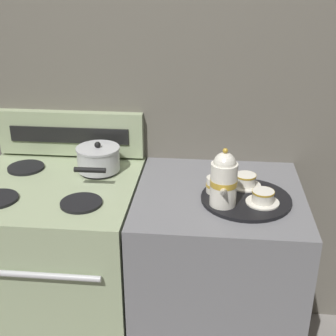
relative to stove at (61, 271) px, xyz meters
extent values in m
cube|color=#666056|center=(0.35, 0.36, 0.66)|extent=(6.00, 0.05, 2.20)
cube|color=#9EAD84|center=(0.00, 0.00, 0.00)|extent=(0.71, 0.68, 0.88)
cylinder|color=silver|center=(0.00, -0.36, 0.25)|extent=(0.57, 0.02, 0.02)
cylinder|color=black|center=(-0.17, 0.15, 0.45)|extent=(0.16, 0.16, 0.01)
cylinder|color=black|center=(0.17, 0.15, 0.45)|extent=(0.16, 0.16, 0.01)
cylinder|color=black|center=(0.17, -0.15, 0.45)|extent=(0.16, 0.16, 0.01)
cube|color=#9EAD84|center=(0.00, 0.32, 0.56)|extent=(0.69, 0.05, 0.21)
cube|color=black|center=(0.00, 0.29, 0.56)|extent=(0.57, 0.01, 0.07)
cube|color=slate|center=(0.71, 0.00, 0.00)|extent=(0.69, 0.68, 0.88)
cylinder|color=#B7B7BC|center=(0.17, 0.15, 0.50)|extent=(0.19, 0.19, 0.10)
cylinder|color=#B7B7BC|center=(0.17, 0.15, 0.55)|extent=(0.19, 0.19, 0.01)
sphere|color=black|center=(0.17, 0.15, 0.57)|extent=(0.03, 0.03, 0.03)
cylinder|color=black|center=(0.17, -0.01, 0.52)|extent=(0.13, 0.02, 0.02)
cylinder|color=black|center=(0.81, -0.06, 0.45)|extent=(0.36, 0.36, 0.01)
cylinder|color=white|center=(0.72, -0.12, 0.54)|extent=(0.10, 0.10, 0.17)
cylinder|color=gold|center=(0.72, -0.12, 0.55)|extent=(0.10, 0.10, 0.02)
sphere|color=white|center=(0.72, -0.12, 0.62)|extent=(0.09, 0.09, 0.09)
sphere|color=gold|center=(0.72, -0.12, 0.68)|extent=(0.02, 0.02, 0.02)
cone|color=white|center=(0.72, -0.20, 0.55)|extent=(0.03, 0.08, 0.06)
cylinder|color=white|center=(0.87, -0.10, 0.46)|extent=(0.13, 0.13, 0.01)
cylinder|color=white|center=(0.87, -0.10, 0.48)|extent=(0.08, 0.08, 0.05)
cylinder|color=gold|center=(0.87, -0.10, 0.50)|extent=(0.09, 0.09, 0.01)
cylinder|color=white|center=(0.81, 0.04, 0.46)|extent=(0.13, 0.13, 0.01)
cylinder|color=white|center=(0.81, 0.04, 0.48)|extent=(0.08, 0.08, 0.05)
cylinder|color=gold|center=(0.81, 0.04, 0.50)|extent=(0.09, 0.09, 0.01)
cylinder|color=white|center=(0.69, -0.02, 0.49)|extent=(0.07, 0.07, 0.06)
cylinder|color=gold|center=(0.69, -0.02, 0.49)|extent=(0.07, 0.07, 0.01)
camera|label=1|loc=(0.66, -1.71, 1.32)|focal=50.00mm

